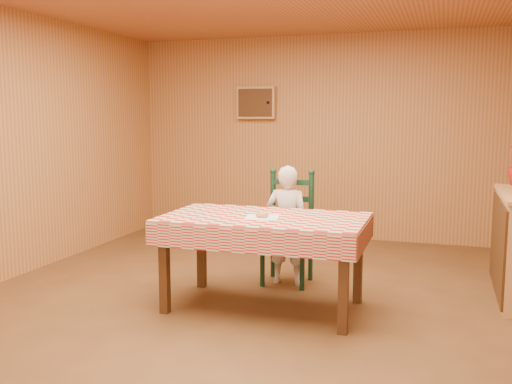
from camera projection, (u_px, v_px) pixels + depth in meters
ground at (248, 309)px, 4.69m from camera, size 6.00×6.00×0.00m
cabin_walls at (268, 87)px, 4.95m from camera, size 5.10×6.05×2.65m
dining_table at (264, 226)px, 4.65m from camera, size 1.66×0.96×0.77m
ladder_chair at (289, 230)px, 5.41m from camera, size 0.44×0.40×1.08m
seated_child at (287, 225)px, 5.35m from camera, size 0.41×0.27×1.12m
napkin at (262, 217)px, 4.59m from camera, size 0.31×0.31×0.00m
donut at (262, 215)px, 4.59m from camera, size 0.13×0.13×0.04m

